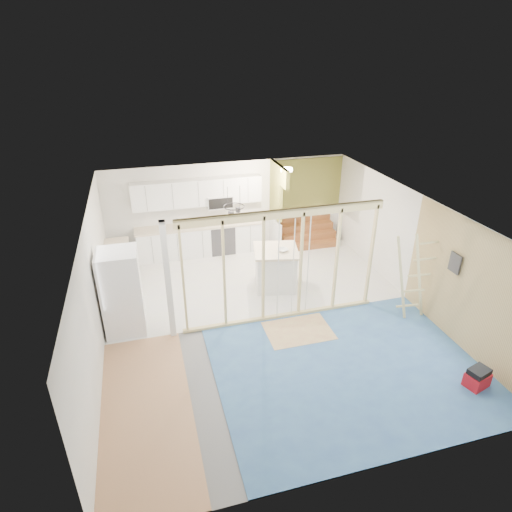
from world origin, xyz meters
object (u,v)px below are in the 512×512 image
object	(u,v)px
fridge	(122,292)
island	(275,268)
toolbox	(477,378)
ladder	(413,277)

from	to	relation	value
fridge	island	world-z (taller)	fridge
fridge	island	bearing A→B (deg)	14.69
island	toolbox	distance (m)	4.98
toolbox	ladder	distance (m)	2.44
fridge	toolbox	bearing A→B (deg)	-28.99
fridge	ladder	xyz separation A→B (m)	(6.08, -1.15, 0.08)
island	toolbox	xyz separation A→B (m)	(2.40, -4.35, -0.33)
ladder	toolbox	bearing A→B (deg)	-67.33
toolbox	fridge	bearing A→B (deg)	134.07
toolbox	island	bearing A→B (deg)	102.74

